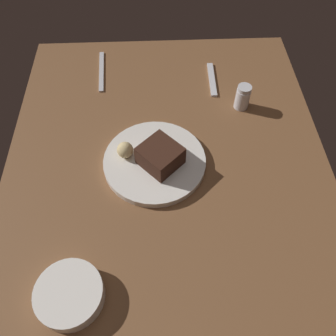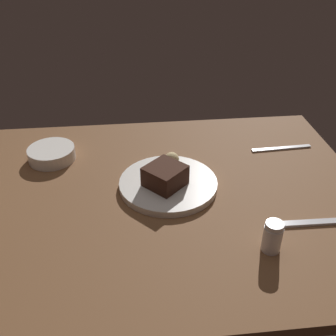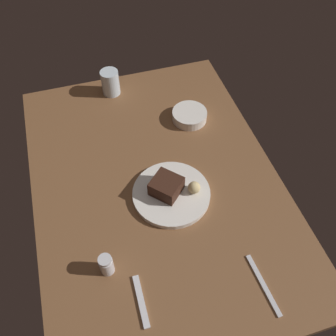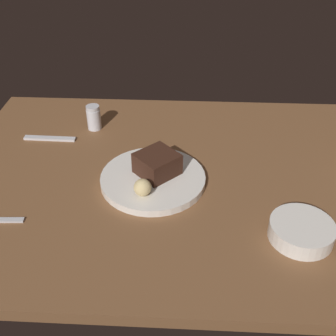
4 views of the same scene
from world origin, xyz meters
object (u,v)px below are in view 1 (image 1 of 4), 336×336
chocolate_cake_slice (160,156)px  side_bowl (70,294)px  butter_knife (101,71)px  dessert_spoon (212,79)px  dessert_plate (155,162)px  bread_roll (125,150)px  salt_shaker (243,97)px

chocolate_cake_slice → side_bowl: bearing=149.1°
chocolate_cake_slice → butter_knife: (38.15, 17.63, -4.37)cm
side_bowl → butter_knife: side_bowl is taller
dessert_spoon → chocolate_cake_slice: bearing=-26.4°
dessert_plate → side_bowl: side_bowl is taller
chocolate_cake_slice → bread_roll: chocolate_cake_slice is taller
salt_shaker → side_bowl: 68.13cm
dessert_plate → salt_shaker: 32.49cm
salt_shaker → dessert_spoon: size_ratio=0.50×
chocolate_cake_slice → bread_roll: size_ratio=2.21×
side_bowl → bread_roll: bearing=-16.5°
butter_knife → salt_shaker: bearing=64.2°
butter_knife → bread_roll: bearing=10.8°
chocolate_cake_slice → salt_shaker: 31.88cm
chocolate_cake_slice → side_bowl: 37.23cm
side_bowl → butter_knife: 70.04cm
chocolate_cake_slice → dessert_spoon: size_ratio=0.61×
dessert_spoon → butter_knife: bearing=-97.8°
butter_knife → dessert_spoon: bearing=77.7°
salt_shaker → butter_knife: (17.40, 41.81, -3.43)cm
dessert_plate → butter_knife: 40.53cm
side_bowl → dessert_spoon: side_bowl is taller
dessert_plate → bread_roll: (1.76, 7.33, 3.03)cm
side_bowl → dessert_spoon: bearing=-29.3°
side_bowl → salt_shaker: bearing=-39.4°
chocolate_cake_slice → bread_roll: bearing=72.6°
dessert_plate → dessert_spoon: dessert_plate is taller
side_bowl → butter_knife: size_ratio=0.72×
dessert_plate → side_bowl: size_ratio=1.91×
chocolate_cake_slice → butter_knife: size_ratio=0.48×
salt_shaker → chocolate_cake_slice: bearing=130.6°
chocolate_cake_slice → dessert_spoon: (32.58, -17.08, -4.27)cm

